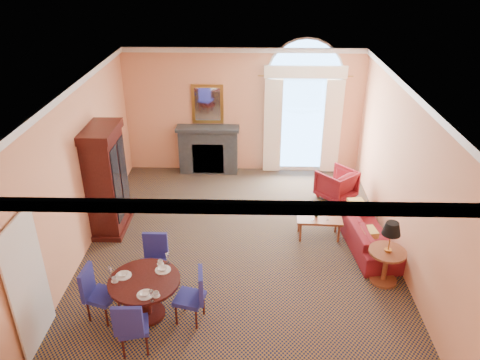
{
  "coord_description": "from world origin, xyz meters",
  "views": [
    {
      "loc": [
        0.21,
        -7.59,
        5.4
      ],
      "look_at": [
        0.0,
        0.5,
        1.3
      ],
      "focal_mm": 35.0,
      "sensor_mm": 36.0,
      "label": 1
    }
  ],
  "objects_px": {
    "sofa": "(369,234)",
    "side_table": "(389,247)",
    "armchair": "(336,184)",
    "armoire": "(106,182)",
    "coffee_table": "(319,219)",
    "dining_table": "(145,289)"
  },
  "relations": [
    {
      "from": "coffee_table",
      "to": "sofa",
      "type": "bearing_deg",
      "value": -15.92
    },
    {
      "from": "armoire",
      "to": "side_table",
      "type": "xyz_separation_m",
      "value": [
        5.32,
        -1.64,
        -0.36
      ]
    },
    {
      "from": "sofa",
      "to": "coffee_table",
      "type": "xyz_separation_m",
      "value": [
        -0.95,
        0.32,
        0.13
      ]
    },
    {
      "from": "sofa",
      "to": "side_table",
      "type": "relative_size",
      "value": 1.66
    },
    {
      "from": "armchair",
      "to": "coffee_table",
      "type": "bearing_deg",
      "value": 28.68
    },
    {
      "from": "dining_table",
      "to": "sofa",
      "type": "distance_m",
      "value": 4.49
    },
    {
      "from": "armoire",
      "to": "armchair",
      "type": "bearing_deg",
      "value": 16.22
    },
    {
      "from": "armchair",
      "to": "dining_table",
      "type": "bearing_deg",
      "value": 6.63
    },
    {
      "from": "sofa",
      "to": "side_table",
      "type": "bearing_deg",
      "value": 176.02
    },
    {
      "from": "armoire",
      "to": "sofa",
      "type": "height_order",
      "value": "armoire"
    },
    {
      "from": "armoire",
      "to": "coffee_table",
      "type": "relative_size",
      "value": 2.43
    },
    {
      "from": "side_table",
      "to": "armoire",
      "type": "bearing_deg",
      "value": 162.85
    },
    {
      "from": "armoire",
      "to": "sofa",
      "type": "xyz_separation_m",
      "value": [
        5.27,
        -0.57,
        -0.8
      ]
    },
    {
      "from": "dining_table",
      "to": "coffee_table",
      "type": "bearing_deg",
      "value": 37.78
    },
    {
      "from": "armchair",
      "to": "side_table",
      "type": "bearing_deg",
      "value": 55.81
    },
    {
      "from": "armchair",
      "to": "side_table",
      "type": "xyz_separation_m",
      "value": [
        0.38,
        -3.08,
        0.38
      ]
    },
    {
      "from": "coffee_table",
      "to": "armchair",
      "type": "bearing_deg",
      "value": 72.51
    },
    {
      "from": "armoire",
      "to": "armchair",
      "type": "xyz_separation_m",
      "value": [
        4.94,
        1.44,
        -0.73
      ]
    },
    {
      "from": "armchair",
      "to": "side_table",
      "type": "height_order",
      "value": "side_table"
    },
    {
      "from": "dining_table",
      "to": "sofa",
      "type": "bearing_deg",
      "value": 27.1
    },
    {
      "from": "armoire",
      "to": "side_table",
      "type": "distance_m",
      "value": 5.58
    },
    {
      "from": "armchair",
      "to": "coffee_table",
      "type": "relative_size",
      "value": 0.84
    }
  ]
}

